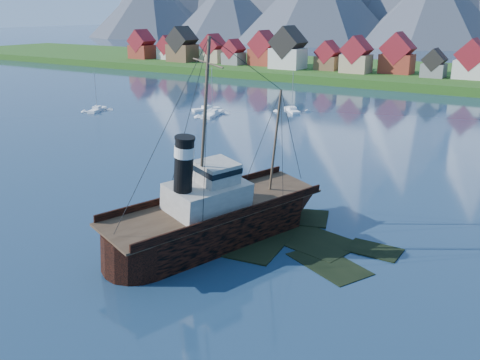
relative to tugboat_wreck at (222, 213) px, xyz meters
The scene contains 9 objects.
ground 3.92m from the tugboat_wreck, 32.89° to the left, with size 1400.00×1400.00×0.00m, color #1A324A.
shoal 6.12m from the tugboat_wreck, 42.61° to the left, with size 31.71×21.24×1.14m.
seawall 133.28m from the tugboat_wreck, 89.18° to the left, with size 600.00×2.50×2.00m, color #3F3D38.
town 156.66m from the tugboat_wreck, 101.50° to the left, with size 250.96×16.69×17.30m.
tugboat_wreck is the anchor object (origin of this frame).
sailboat_a 78.11m from the tugboat_wreck, 126.29° to the left, with size 5.24×10.86×12.87m.
sailboat_b 85.32m from the tugboat_wreck, 127.34° to the left, with size 5.62×7.81×11.41m.
sailboat_c 85.07m from the tugboat_wreck, 111.55° to the left, with size 7.45×7.76×11.09m.
sailboat_f 92.11m from the tugboat_wreck, 146.16° to the left, with size 4.84×8.22×10.94m.
Camera 1 is at (32.22, -50.64, 26.59)m, focal length 40.00 mm.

